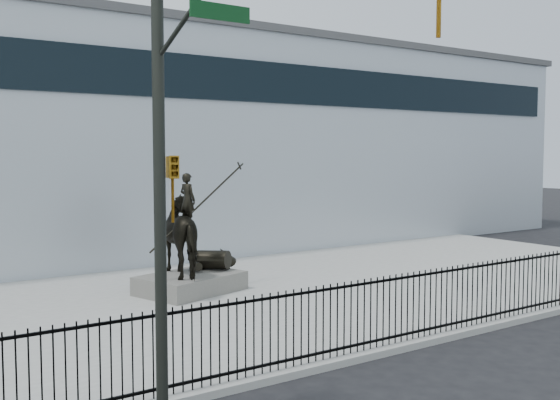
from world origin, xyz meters
TOP-DOWN VIEW (x-y plane):
  - ground at (0.00, 0.00)m, footprint 120.00×120.00m
  - plaza at (0.00, 7.00)m, footprint 30.00×12.00m
  - building at (0.00, 20.00)m, footprint 44.00×14.00m
  - picket_fence at (0.00, 1.25)m, footprint 22.10×0.10m
  - statue_plinth at (-2.36, 8.38)m, footprint 3.31×2.71m
  - equestrian_statue at (-2.31, 8.40)m, footprint 3.54×2.73m
  - traffic_signal_left at (-6.75, -0.62)m, footprint 1.52×4.84m

SIDE VIEW (x-z plane):
  - ground at x=0.00m, z-range 0.00..0.00m
  - plaza at x=0.00m, z-range 0.00..0.15m
  - statue_plinth at x=-2.36m, z-range 0.15..0.69m
  - picket_fence at x=0.00m, z-range 0.15..1.65m
  - equestrian_statue at x=-2.31m, z-range 0.26..3.38m
  - traffic_signal_left at x=-6.75m, z-range 0.53..7.53m
  - building at x=0.00m, z-range 0.00..9.00m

